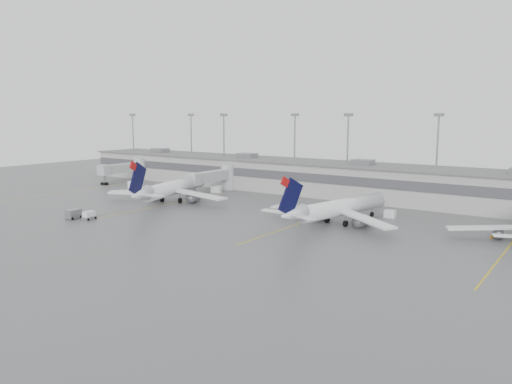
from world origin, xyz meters
The scene contains 18 objects.
ground centered at (0.00, 0.00, 0.00)m, with size 260.00×260.00×0.00m, color #575759.
terminal centered at (-0.01, 57.98, 4.17)m, with size 152.00×17.00×9.45m.
light_masts centered at (0.00, 63.75, 12.03)m, with size 142.40×8.00×20.60m.
jet_bridge_left centered at (-55.50, 45.72, 3.87)m, with size 4.00×17.20×7.00m.
jet_bridge_right centered at (-20.50, 45.72, 3.87)m, with size 4.00×17.20×7.00m.
stand_markings centered at (0.00, 24.00, 0.01)m, with size 105.25×40.00×0.01m.
jet_mid_left centered at (-18.47, 26.38, 3.42)m, with size 29.33×33.31×11.00m.
jet_mid_right centered at (23.75, 27.03, 3.17)m, with size 27.44×31.09×10.19m.
baggage_tug centered at (-17.66, 2.80, 0.64)m, with size 1.93×2.72×1.64m.
baggage_cart centered at (-20.86, 1.60, 0.98)m, with size 2.01×3.10×1.87m.
gse_uld_a centered at (-43.66, 36.63, 0.96)m, with size 2.72×1.82×1.93m, color white.
gse_uld_b centered at (-19.51, 43.67, 0.91)m, with size 2.56×1.71×1.81m, color white.
gse_uld_c centered at (29.47, 38.57, 0.76)m, with size 2.13×1.42×1.51m, color white.
gse_loader centered at (-36.10, 39.42, 0.91)m, with size 1.82×2.91×1.82m, color slate.
cone_a centered at (-56.84, 37.21, 0.38)m, with size 0.48×0.48×0.76m, color orange.
cone_b centered at (-19.91, 35.46, 0.40)m, with size 0.50×0.50×0.79m, color orange.
cone_c centered at (19.06, 40.51, 0.35)m, with size 0.44×0.44×0.70m, color orange.
cone_d centered at (49.24, 32.05, 0.38)m, with size 0.48×0.48×0.77m, color orange.
Camera 1 is at (63.78, -56.01, 20.19)m, focal length 35.00 mm.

